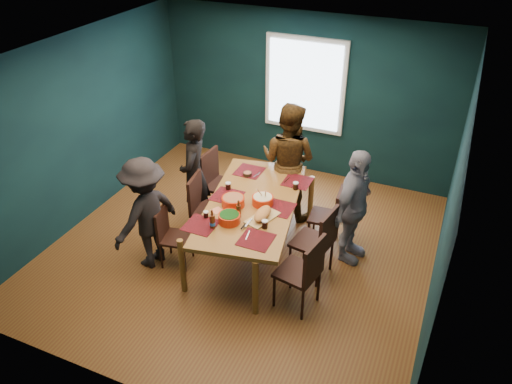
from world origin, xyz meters
TOP-DOWN VIEW (x-y plane):
  - room at (0.00, 0.27)m, footprint 5.01×5.01m
  - dining_table at (0.17, -0.05)m, footprint 1.48×2.36m
  - chair_left_far at (-0.73, 0.67)m, footprint 0.49×0.49m
  - chair_left_mid at (-0.60, 0.02)m, footprint 0.51×0.51m
  - chair_left_near at (-0.74, -0.64)m, footprint 0.44×0.44m
  - chair_right_far at (1.07, 0.59)m, footprint 0.43×0.43m
  - chair_right_mid at (1.12, -0.13)m, footprint 0.53×0.53m
  - chair_right_near at (1.14, -0.73)m, footprint 0.53×0.53m
  - person_far_left at (-0.86, 0.27)m, footprint 0.54×0.69m
  - person_back at (0.24, 1.10)m, footprint 0.93×0.77m
  - person_right at (1.40, 0.40)m, footprint 0.56×1.00m
  - person_near_left at (-0.99, -0.74)m, footprint 0.80×1.11m
  - bowl_salad at (-0.02, -0.21)m, footprint 0.29×0.29m
  - bowl_dumpling at (0.31, -0.03)m, footprint 0.27×0.27m
  - bowl_herbs at (0.10, -0.56)m, footprint 0.27×0.27m
  - cutting_board at (0.44, -0.33)m, footprint 0.35×0.58m
  - small_bowl at (-0.16, 0.55)m, footprint 0.13×0.13m
  - beer_bottle_a at (-0.03, -0.75)m, footprint 0.07×0.07m
  - beer_bottle_b at (0.16, -0.42)m, footprint 0.06×0.06m
  - cola_glass_a at (-0.21, -0.59)m, footprint 0.06×0.06m
  - cola_glass_b at (0.54, -0.50)m, footprint 0.08×0.08m
  - cola_glass_c at (0.58, 0.48)m, footprint 0.07×0.07m
  - cola_glass_d at (-0.25, 0.11)m, footprint 0.08×0.08m
  - napkin_a at (0.50, -0.04)m, footprint 0.16×0.16m
  - napkin_b at (-0.15, -0.40)m, footprint 0.18×0.18m
  - napkin_c at (0.53, -0.78)m, footprint 0.18×0.18m

SIDE VIEW (x-z plane):
  - chair_left_near at x=-0.74m, z-range 0.07..0.90m
  - chair_right_far at x=1.07m, z-range 0.07..0.96m
  - chair_left_mid at x=-0.60m, z-range 0.08..1.07m
  - chair_right_near at x=1.14m, z-range 0.08..1.08m
  - chair_left_far at x=-0.73m, z-range 0.08..1.10m
  - chair_right_mid at x=1.12m, z-range 0.08..1.10m
  - dining_table at x=0.17m, z-range 0.34..1.17m
  - person_near_left at x=-0.99m, z-range 0.00..1.55m
  - person_right at x=1.40m, z-range 0.00..1.61m
  - person_far_left at x=-0.86m, z-range 0.00..1.67m
  - napkin_a at x=0.50m, z-range 0.84..0.84m
  - napkin_b at x=-0.15m, z-range 0.84..0.84m
  - napkin_c at x=0.53m, z-range 0.84..0.84m
  - small_bowl at x=-0.16m, z-range 0.84..0.89m
  - cola_glass_a at x=-0.21m, z-range 0.84..0.93m
  - person_back at x=0.24m, z-range 0.00..1.77m
  - cutting_board at x=0.44m, z-range 0.83..0.95m
  - cola_glass_c at x=0.58m, z-range 0.84..0.94m
  - cola_glass_b at x=0.54m, z-range 0.84..0.95m
  - cola_glass_d at x=-0.25m, z-range 0.84..0.95m
  - bowl_dumpling at x=0.31m, z-range 0.77..1.03m
  - bowl_herbs at x=0.10m, z-range 0.84..0.96m
  - bowl_salad at x=-0.02m, z-range 0.84..0.96m
  - beer_bottle_a at x=-0.03m, z-range 0.80..1.05m
  - beer_bottle_b at x=0.16m, z-range 0.81..1.05m
  - room at x=0.00m, z-range 0.01..2.73m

